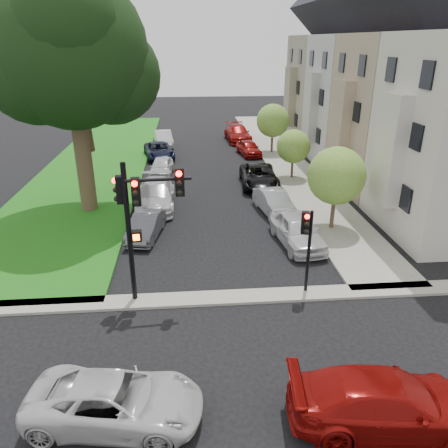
{
  "coord_description": "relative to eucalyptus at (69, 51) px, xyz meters",
  "views": [
    {
      "loc": [
        -1.54,
        -12.9,
        9.6
      ],
      "look_at": [
        0.0,
        5.0,
        2.0
      ],
      "focal_mm": 35.0,
      "sensor_mm": 36.0,
      "label": 1
    }
  ],
  "objects": [
    {
      "name": "traffic_signal_secondary",
      "position": [
        10.61,
        -10.37,
        -6.52
      ],
      "size": [
        0.48,
        0.38,
        3.61
      ],
      "color": "black",
      "rests_on": "ground"
    },
    {
      "name": "sidewalk_cross",
      "position": [
        7.61,
        -10.56,
        -8.97
      ],
      "size": [
        60.0,
        1.0,
        0.12
      ],
      "primitive_type": "cube",
      "color": "gray",
      "rests_on": "ground"
    },
    {
      "name": "ground",
      "position": [
        7.61,
        -12.56,
        -9.03
      ],
      "size": [
        140.0,
        140.0,
        0.0
      ],
      "primitive_type": "plane",
      "color": "black",
      "rests_on": "ground"
    },
    {
      "name": "small_tree_a",
      "position": [
        13.81,
        -4.08,
        -5.99
      ],
      "size": [
        3.05,
        3.05,
        4.57
      ],
      "color": "#3A2A1D",
      "rests_on": "ground"
    },
    {
      "name": "eucalyptus",
      "position": [
        0.0,
        0.0,
        0.0
      ],
      "size": [
        9.34,
        8.47,
        13.23
      ],
      "color": "#3A2A1D",
      "rests_on": "ground"
    },
    {
      "name": "car_parked_6",
      "position": [
        4.06,
        0.25,
        -8.23
      ],
      "size": [
        2.32,
        5.57,
        1.61
      ],
      "primitive_type": "imported",
      "rotation": [
        0.0,
        0.0,
        0.01
      ],
      "color": "silver",
      "rests_on": "ground"
    },
    {
      "name": "car_cross_far",
      "position": [
        11.13,
        -17.06,
        -8.28
      ],
      "size": [
        5.41,
        2.64,
        1.52
      ],
      "primitive_type": "imported",
      "rotation": [
        0.0,
        0.0,
        1.47
      ],
      "color": "maroon",
      "rests_on": "ground"
    },
    {
      "name": "sidewalk_right",
      "position": [
        14.36,
        11.44,
        -8.97
      ],
      "size": [
        3.5,
        44.0,
        0.12
      ],
      "primitive_type": "cube",
      "color": "gray",
      "rests_on": "ground"
    },
    {
      "name": "car_cross_near",
      "position": [
        3.93,
        -16.32,
        -8.38
      ],
      "size": [
        5.0,
        2.85,
        1.32
      ],
      "primitive_type": "imported",
      "rotation": [
        0.0,
        0.0,
        1.42
      ],
      "color": "silver",
      "rests_on": "ground"
    },
    {
      "name": "car_parked_8",
      "position": [
        3.63,
        12.42,
        -8.36
      ],
      "size": [
        3.11,
        5.21,
        1.36
      ],
      "primitive_type": "imported",
      "rotation": [
        0.0,
        0.0,
        0.18
      ],
      "color": "black",
      "rests_on": "ground"
    },
    {
      "name": "car_parked_0",
      "position": [
        11.47,
        -5.78,
        -8.25
      ],
      "size": [
        2.35,
        4.78,
        1.57
      ],
      "primitive_type": "imported",
      "rotation": [
        0.0,
        0.0,
        0.11
      ],
      "color": "silver",
      "rests_on": "ground"
    },
    {
      "name": "car_parked_5",
      "position": [
        3.8,
        -4.27,
        -8.4
      ],
      "size": [
        2.02,
        4.04,
        1.27
      ],
      "primitive_type": "imported",
      "rotation": [
        0.0,
        0.0,
        -0.18
      ],
      "color": "#3F4247",
      "rests_on": "ground"
    },
    {
      "name": "small_tree_c",
      "position": [
        13.81,
        13.53,
        -6.1
      ],
      "size": [
        2.94,
        2.94,
        4.41
      ],
      "color": "#3A2A1D",
      "rests_on": "ground"
    },
    {
      "name": "car_parked_4",
      "position": [
        11.29,
        18.85,
        -8.24
      ],
      "size": [
        2.55,
        5.62,
        1.6
      ],
      "primitive_type": "imported",
      "rotation": [
        0.0,
        0.0,
        0.06
      ],
      "color": "maroon",
      "rests_on": "ground"
    },
    {
      "name": "grass_strip",
      "position": [
        -1.39,
        11.44,
        -8.97
      ],
      "size": [
        8.0,
        44.0,
        0.12
      ],
      "primitive_type": "cube",
      "color": "#196515",
      "rests_on": "ground"
    },
    {
      "name": "house_b",
      "position": [
        20.06,
        2.94,
        -2.1
      ],
      "size": [
        7.7,
        7.55,
        15.97
      ],
      "color": "tan",
      "rests_on": "ground"
    },
    {
      "name": "car_parked_7",
      "position": [
        4.09,
        7.08,
        -8.35
      ],
      "size": [
        1.91,
        4.1,
        1.36
      ],
      "primitive_type": "imported",
      "rotation": [
        0.0,
        0.0,
        -0.08
      ],
      "color": "silver",
      "rests_on": "ground"
    },
    {
      "name": "car_parked_1",
      "position": [
        11.14,
        -1.45,
        -8.35
      ],
      "size": [
        2.11,
        4.34,
        1.37
      ],
      "primitive_type": "imported",
      "rotation": [
        0.0,
        0.0,
        0.16
      ],
      "color": "#999BA0",
      "rests_on": "ground"
    },
    {
      "name": "traffic_signal_main",
      "position": [
        4.26,
        -10.33,
        -5.14
      ],
      "size": [
        2.76,
        0.72,
        5.65
      ],
      "color": "black",
      "rests_on": "ground"
    },
    {
      "name": "house_c",
      "position": [
        20.06,
        10.44,
        -2.1
      ],
      "size": [
        7.7,
        7.55,
        15.97
      ],
      "color": "#AEAAA4",
      "rests_on": "ground"
    },
    {
      "name": "car_parked_2",
      "position": [
        11.07,
        3.84,
        -8.29
      ],
      "size": [
        2.7,
        5.43,
        1.48
      ],
      "primitive_type": "imported",
      "rotation": [
        0.0,
        0.0,
        -0.05
      ],
      "color": "black",
      "rests_on": "ground"
    },
    {
      "name": "house_d",
      "position": [
        20.06,
        17.94,
        -2.1
      ],
      "size": [
        7.7,
        7.55,
        15.97
      ],
      "color": "tan",
      "rests_on": "ground"
    },
    {
      "name": "car_parked_9",
      "position": [
        3.81,
        17.27,
        -8.31
      ],
      "size": [
        2.16,
        4.6,
        1.46
      ],
      "primitive_type": "imported",
      "rotation": [
        0.0,
        0.0,
        0.14
      ],
      "color": "silver",
      "rests_on": "ground"
    },
    {
      "name": "car_parked_3",
      "position": [
        11.6,
        12.83,
        -8.37
      ],
      "size": [
        2.19,
        4.12,
        1.34
      ],
      "primitive_type": "imported",
      "rotation": [
        0.0,
        0.0,
        0.16
      ],
      "color": "maroon",
      "rests_on": "ground"
    },
    {
      "name": "small_tree_b",
      "position": [
        13.81,
        5.45,
        -6.6
      ],
      "size": [
        2.44,
        2.44,
        3.67
      ],
      "color": "#3A2A1D",
      "rests_on": "ground"
    }
  ]
}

